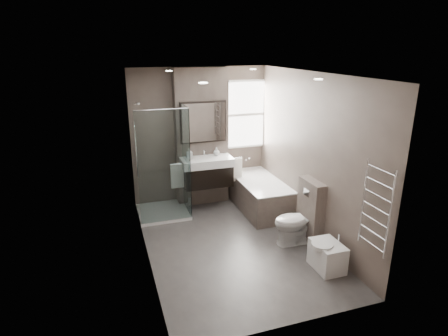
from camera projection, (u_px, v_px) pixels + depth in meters
name	position (u px, v px, depth m)	size (l,w,h in m)	color
room	(233.00, 165.00, 5.47)	(2.70, 3.90, 2.70)	#464240
vanity_pier	(201.00, 138.00, 7.07)	(1.00, 0.25, 2.60)	#5D5149
vanity	(207.00, 171.00, 6.93)	(0.95, 0.47, 0.66)	black
mirror_cabinet	(203.00, 122.00, 6.82)	(0.86, 0.08, 0.76)	black
towel_left	(177.00, 176.00, 6.76)	(0.24, 0.06, 0.44)	white
towel_right	(236.00, 170.00, 7.09)	(0.24, 0.06, 0.44)	white
shower_enclosure	(168.00, 190.00, 6.72)	(0.90, 0.90, 2.00)	white
bathtub	(259.00, 193.00, 7.05)	(0.75, 1.60, 0.57)	#5D5149
window	(244.00, 115.00, 7.32)	(0.98, 0.06, 1.33)	white
toilet	(297.00, 221.00, 5.80)	(0.42, 0.73, 0.74)	white
cistern_box	(310.00, 211.00, 5.86)	(0.19, 0.55, 1.00)	#5D5149
bidet	(327.00, 255.00, 5.16)	(0.42, 0.49, 0.51)	white
towel_radiator	(376.00, 208.00, 4.46)	(0.03, 0.49, 1.10)	silver
soap_bottle_a	(190.00, 154.00, 6.75)	(0.09, 0.09, 0.21)	white
soap_bottle_b	(216.00, 151.00, 7.01)	(0.12, 0.12, 0.15)	white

